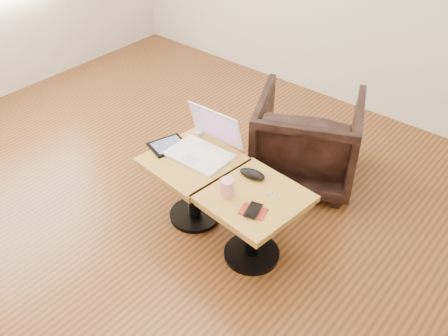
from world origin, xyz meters
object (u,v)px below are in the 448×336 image
Objects in this scene: armchair at (307,139)px; side_table_left at (193,174)px; side_table_right at (254,212)px; laptop at (205,146)px; striped_cup at (227,187)px.

side_table_left is at bearing 44.74° from armchair.
armchair reaches higher than side_table_right.
laptop is (-0.47, 0.13, 0.17)m from side_table_right.
armchair is (0.29, 0.71, -0.19)m from laptop.
side_table_left is at bearing -178.41° from side_table_right.
side_table_right is at bearing 35.12° from striped_cup.
striped_cup is 0.95m from armchair.
side_table_right is (0.49, -0.04, 0.00)m from side_table_left.
laptop is at bearing 148.54° from striped_cup.
laptop reaches higher than armchair.
side_table_left is 0.49m from side_table_right.
side_table_left is at bearing -99.54° from laptop.
striped_cup is (0.35, -0.22, -0.00)m from laptop.
side_table_right is 0.52m from laptop.
armchair is at bearing 66.12° from laptop.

